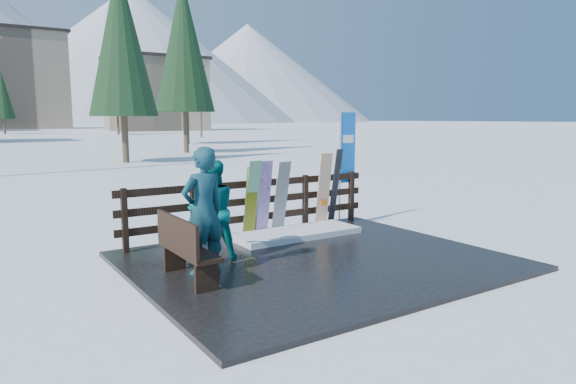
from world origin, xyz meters
TOP-DOWN VIEW (x-y plane):
  - ground at (0.00, 0.00)m, footprint 700.00×700.00m
  - deck at (0.00, 0.00)m, footprint 6.00×5.00m
  - fence at (0.00, 2.20)m, footprint 5.60×0.10m
  - snow_patch at (0.65, 1.60)m, footprint 2.63×1.00m
  - bench at (-2.34, 0.08)m, footprint 0.41×1.50m
  - snowboard_0 at (-1.19, 1.98)m, footprint 0.29×0.30m
  - snowboard_1 at (-0.15, 1.98)m, footprint 0.27×0.37m
  - snowboard_2 at (-0.17, 1.98)m, footprint 0.26×0.25m
  - snowboard_3 at (0.12, 1.98)m, footprint 0.27×0.27m
  - snowboard_4 at (0.53, 1.98)m, footprint 0.29×0.33m
  - snowboard_5 at (1.63, 1.98)m, footprint 0.31×0.22m
  - ski_pair_a at (0.01, 2.05)m, footprint 0.16×0.27m
  - ski_pair_b at (2.00, 2.05)m, footprint 0.17×0.33m
  - rental_flag at (2.46, 2.25)m, footprint 0.45×0.04m
  - person_front at (-1.95, 0.26)m, footprint 0.77×0.56m
  - person_back at (-1.51, 0.87)m, footprint 0.91×0.76m
  - trees at (5.43, 48.41)m, footprint 41.94×68.85m

SIDE VIEW (x-z plane):
  - ground at x=0.00m, z-range 0.00..0.00m
  - deck at x=0.00m, z-range 0.00..0.08m
  - snow_patch at x=0.65m, z-range 0.08..0.20m
  - bench at x=-2.34m, z-range 0.11..1.08m
  - fence at x=0.00m, z-range 0.16..1.31m
  - snowboard_0 at x=-1.19m, z-range 0.08..1.41m
  - snowboard_2 at x=-0.17m, z-range 0.08..1.52m
  - snowboard_4 at x=0.53m, z-range 0.08..1.58m
  - ski_pair_a at x=0.01m, z-range 0.08..1.60m
  - snowboard_3 at x=0.12m, z-range 0.08..1.61m
  - snowboard_1 at x=-0.15m, z-range 0.08..1.63m
  - snowboard_5 at x=1.63m, z-range 0.08..1.71m
  - person_back at x=-1.51m, z-range 0.08..1.77m
  - ski_pair_b at x=2.00m, z-range 0.08..1.78m
  - person_front at x=-1.95m, z-range 0.08..2.03m
  - rental_flag at x=2.46m, z-range 0.39..2.99m
  - trees at x=5.43m, z-range -1.02..12.47m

